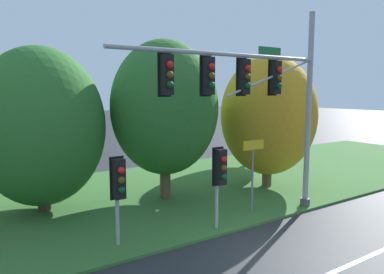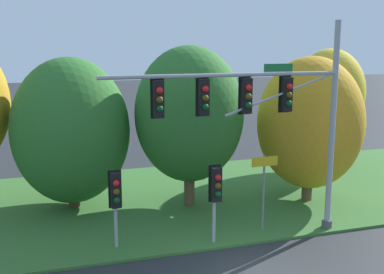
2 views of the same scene
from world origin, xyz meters
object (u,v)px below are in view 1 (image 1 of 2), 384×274
tree_left_of_mast (40,127)px  tree_tall_centre (258,98)px  route_sign_post (253,164)px  tree_mid_verge (268,115)px  tree_behind_signpost (165,108)px  pedestrian_signal_near_kerb (220,171)px  traffic_signal_mast (258,90)px  pedestrian_signal_further_along (119,183)px

tree_left_of_mast → tree_tall_centre: size_ratio=0.96×
route_sign_post → tree_mid_verge: tree_mid_verge is taller
tree_behind_signpost → tree_mid_verge: tree_behind_signpost is taller
tree_behind_signpost → pedestrian_signal_near_kerb: bearing=-95.2°
traffic_signal_mast → pedestrian_signal_further_along: 5.96m
tree_left_of_mast → tree_behind_signpost: tree_behind_signpost is taller
pedestrian_signal_further_along → tree_behind_signpost: bearing=44.5°
traffic_signal_mast → tree_mid_verge: size_ratio=1.36×
pedestrian_signal_further_along → tree_behind_signpost: (3.82, 3.75, 2.04)m
pedestrian_signal_near_kerb → tree_tall_centre: bearing=40.1°
route_sign_post → tree_tall_centre: 11.27m
tree_left_of_mast → tree_behind_signpost: (4.90, -1.23, 0.66)m
pedestrian_signal_near_kerb → tree_mid_verge: tree_mid_verge is taller
pedestrian_signal_near_kerb → tree_behind_signpost: (0.40, 4.38, 1.98)m
traffic_signal_mast → tree_mid_verge: 5.21m
traffic_signal_mast → route_sign_post: (0.40, 0.61, -2.87)m
pedestrian_signal_near_kerb → tree_left_of_mast: tree_left_of_mast is taller
tree_left_of_mast → traffic_signal_mast: bearing=-41.1°
route_sign_post → pedestrian_signal_near_kerb: bearing=-162.0°
tree_tall_centre → tree_left_of_mast: bearing=-168.9°
pedestrian_signal_near_kerb → pedestrian_signal_further_along: size_ratio=1.03×
pedestrian_signal_further_along → tree_left_of_mast: tree_left_of_mast is taller
traffic_signal_mast → tree_behind_signpost: traffic_signal_mast is taller
pedestrian_signal_further_along → tree_mid_verge: 9.65m
pedestrian_signal_near_kerb → tree_left_of_mast: 7.32m
route_sign_post → tree_mid_verge: (3.49, 2.62, 1.62)m
pedestrian_signal_near_kerb → route_sign_post: 2.33m
pedestrian_signal_further_along → tree_mid_verge: (9.13, 2.70, 1.57)m
pedestrian_signal_near_kerb → pedestrian_signal_further_along: bearing=169.4°
pedestrian_signal_near_kerb → tree_tall_centre: tree_tall_centre is taller
pedestrian_signal_near_kerb → route_sign_post: route_sign_post is taller
traffic_signal_mast → pedestrian_signal_near_kerb: bearing=-176.5°
route_sign_post → tree_mid_verge: 4.66m
pedestrian_signal_near_kerb → tree_mid_verge: bearing=30.3°
traffic_signal_mast → tree_tall_centre: bearing=45.4°
tree_left_of_mast → tree_behind_signpost: size_ratio=0.93×
pedestrian_signal_near_kerb → tree_tall_centre: 13.33m
traffic_signal_mast → tree_behind_signpost: size_ratio=1.27×
route_sign_post → tree_behind_signpost: size_ratio=0.42×
tree_tall_centre → pedestrian_signal_further_along: bearing=-149.8°
route_sign_post → tree_left_of_mast: size_ratio=0.45×
route_sign_post → tree_mid_verge: bearing=36.8°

